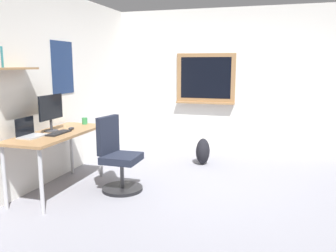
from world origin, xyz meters
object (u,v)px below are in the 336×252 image
coffee_mug (85,121)px  backpack (203,151)px  keyboard (59,133)px  desk (57,139)px  computer_mouse (71,128)px  office_chair (118,159)px  monitor_primary (51,110)px  laptop (29,132)px

coffee_mug → backpack: coffee_mug is taller
keyboard → desk: bearing=45.4°
backpack → computer_mouse: bearing=136.1°
office_chair → monitor_primary: bearing=104.4°
laptop → computer_mouse: 0.58m
coffee_mug → laptop: bearing=170.1°
office_chair → keyboard: 0.79m
office_chair → keyboard: (-0.32, 0.63, 0.36)m
computer_mouse → coffee_mug: coffee_mug is taller
keyboard → backpack: (1.79, -1.45, -0.56)m
monitor_primary → coffee_mug: (0.60, -0.12, -0.22)m
backpack → desk: bearing=138.3°
laptop → monitor_primary: (0.37, -0.05, 0.22)m
keyboard → coffee_mug: coffee_mug is taller
computer_mouse → coffee_mug: bearing=6.6°
keyboard → computer_mouse: (0.28, -0.00, 0.01)m
keyboard → laptop: bearing=139.7°
laptop → monitor_primary: size_ratio=0.67×
desk → keyboard: (-0.07, -0.07, 0.09)m
monitor_primary → backpack: bearing=-44.1°
office_chair → laptop: size_ratio=3.06×
office_chair → backpack: size_ratio=2.26×
desk → backpack: desk is taller
laptop → coffee_mug: size_ratio=3.37×
laptop → keyboard: bearing=-40.3°
computer_mouse → coffee_mug: 0.43m
monitor_primary → coffee_mug: monitor_primary is taller
computer_mouse → backpack: bearing=-43.9°
keyboard → coffee_mug: (0.71, 0.05, 0.04)m
keyboard → coffee_mug: bearing=4.0°
computer_mouse → laptop: bearing=157.9°
desk → computer_mouse: (0.21, -0.07, 0.10)m
office_chair → backpack: (1.47, -0.82, -0.20)m
office_chair → keyboard: bearing=116.6°
keyboard → computer_mouse: computer_mouse is taller
desk → office_chair: (0.24, -0.70, -0.27)m
desk → keyboard: 0.14m
laptop → computer_mouse: laptop is taller
monitor_primary → computer_mouse: (0.17, -0.17, -0.25)m
laptop → backpack: 2.71m
office_chair → desk: bearing=108.9°
desk → coffee_mug: (0.64, -0.02, 0.13)m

